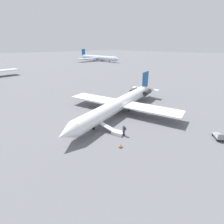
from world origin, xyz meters
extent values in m
plane|color=slate|center=(0.00, 0.00, 0.00)|extent=(600.00, 600.00, 0.00)
cylinder|color=white|center=(0.00, 0.00, 1.95)|extent=(25.48, 7.98, 2.51)
cone|color=white|center=(13.82, 3.06, 1.95)|extent=(3.23, 3.00, 2.46)
cone|color=white|center=(-14.06, -3.12, 1.95)|extent=(3.72, 3.11, 2.46)
cube|color=#145193|center=(-13.42, -2.98, 4.59)|extent=(3.48, 0.96, 4.02)
cube|color=white|center=(-13.77, -3.05, 2.20)|extent=(3.00, 7.20, 0.13)
cube|color=white|center=(-2.68, 6.19, 1.76)|extent=(6.25, 11.34, 0.25)
cube|color=white|center=(0.19, -6.74, 1.76)|extent=(6.25, 11.34, 0.25)
cylinder|color=#2D2D33|center=(-11.08, -0.65, 2.14)|extent=(3.19, 1.76, 1.13)
cylinder|color=#2D2D33|center=(-10.32, -4.10, 2.14)|extent=(3.19, 1.76, 1.13)
cylinder|color=black|center=(8.10, 1.80, 0.31)|extent=(0.64, 0.29, 0.62)
cylinder|color=#2D2D33|center=(8.10, 1.80, 0.72)|extent=(0.11, 0.11, 0.19)
cylinder|color=black|center=(-2.74, 0.55, 0.31)|extent=(0.64, 0.29, 0.62)
cylinder|color=#2D2D33|center=(-2.74, 0.55, 0.72)|extent=(0.11, 0.11, 0.19)
cylinder|color=black|center=(-2.25, -1.66, 0.31)|extent=(0.64, 0.29, 0.62)
cylinder|color=#2D2D33|center=(-2.25, -1.66, 0.72)|extent=(0.11, 0.11, 0.19)
cylinder|color=silver|center=(-77.14, -91.87, 2.68)|extent=(5.10, 40.63, 3.46)
cone|color=silver|center=(-76.25, -69.72, 2.68)|extent=(3.55, 3.94, 3.39)
cone|color=silver|center=(-78.05, -114.36, 2.68)|extent=(3.57, 4.64, 3.39)
cube|color=#145193|center=(-78.01, -113.46, 6.32)|extent=(0.47, 4.86, 5.54)
cube|color=silver|center=(-78.03, -113.94, 3.03)|extent=(9.78, 2.47, 0.17)
cube|color=silver|center=(-87.46, -93.48, 2.42)|extent=(17.23, 6.23, 0.35)
cube|color=silver|center=(-66.99, -94.30, 2.42)|extent=(17.23, 6.23, 0.35)
cylinder|color=black|center=(-76.61, -78.71, 0.43)|extent=(0.25, 0.87, 0.86)
cylinder|color=#4C4C51|center=(-76.61, -78.71, 0.99)|extent=(0.15, 0.15, 0.27)
cylinder|color=black|center=(-78.86, -95.85, 0.43)|extent=(0.25, 0.87, 0.86)
cylinder|color=#4C4C51|center=(-78.86, -95.85, 0.99)|extent=(0.15, 0.15, 0.27)
cylinder|color=black|center=(-75.75, -95.98, 0.43)|extent=(0.25, 0.87, 0.86)
cylinder|color=#4C4C51|center=(-75.75, -95.98, 0.99)|extent=(0.15, 0.15, 0.27)
cube|color=silver|center=(6.57, 5.77, 0.25)|extent=(1.46, 2.00, 0.50)
cube|color=silver|center=(7.00, 3.81, 0.82)|extent=(1.36, 2.37, 0.75)
cube|color=silver|center=(7.44, 3.91, 1.32)|extent=(0.54, 2.18, 0.69)
cube|color=#23232D|center=(6.22, 6.64, 0.42)|extent=(0.26, 0.32, 0.85)
cylinder|color=#265972|center=(6.22, 6.64, 1.18)|extent=(0.36, 0.36, 0.65)
sphere|color=#936B4C|center=(6.22, 6.64, 1.62)|extent=(0.24, 0.24, 0.24)
cube|color=#592323|center=(6.16, 6.90, 1.21)|extent=(0.31, 0.24, 0.44)
cube|color=gray|center=(-2.76, 17.27, 0.44)|extent=(2.43, 2.19, 0.16)
cube|color=gray|center=(-1.91, 17.89, 0.87)|extent=(0.71, 0.93, 0.70)
cylinder|color=black|center=(-2.39, 18.08, 0.18)|extent=(0.36, 0.31, 0.36)
cylinder|color=black|center=(-1.87, 17.37, 0.18)|extent=(0.36, 0.31, 0.36)
cylinder|color=black|center=(-3.64, 17.17, 0.18)|extent=(0.36, 0.31, 0.36)
cylinder|color=black|center=(-3.12, 16.46, 0.18)|extent=(0.36, 0.31, 0.36)
cube|color=black|center=(9.03, 8.55, 0.01)|extent=(0.48, 0.48, 0.03)
cone|color=orange|center=(9.03, 8.55, 0.27)|extent=(0.37, 0.37, 0.53)
camera|label=1|loc=(24.40, 21.76, 13.00)|focal=28.00mm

